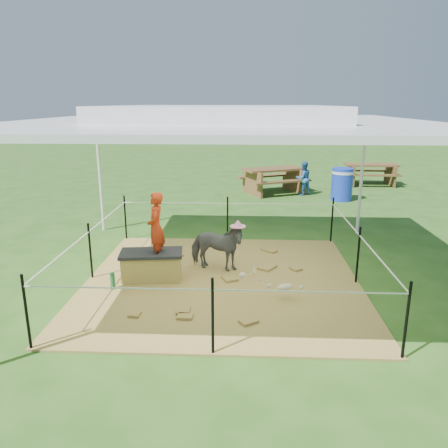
{
  "coord_description": "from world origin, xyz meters",
  "views": [
    {
      "loc": [
        0.35,
        -6.9,
        2.94
      ],
      "look_at": [
        0.0,
        0.6,
        0.85
      ],
      "focal_mm": 35.0,
      "sensor_mm": 36.0,
      "label": 1
    }
  ],
  "objects_px": {
    "pony": "(216,247)",
    "trash_barrel": "(342,184)",
    "picnic_table_near": "(273,181)",
    "picnic_table_far": "(370,174)",
    "woman": "(156,221)",
    "straw_bale": "(152,267)",
    "distant_person": "(303,178)",
    "green_bottle": "(113,281)",
    "foal": "(285,286)"
  },
  "relations": [
    {
      "from": "picnic_table_far",
      "to": "distant_person",
      "type": "bearing_deg",
      "value": -142.93
    },
    {
      "from": "woman",
      "to": "picnic_table_far",
      "type": "distance_m",
      "value": 11.18
    },
    {
      "from": "woman",
      "to": "straw_bale",
      "type": "bearing_deg",
      "value": -96.98
    },
    {
      "from": "green_bottle",
      "to": "distant_person",
      "type": "relative_size",
      "value": 0.25
    },
    {
      "from": "green_bottle",
      "to": "picnic_table_far",
      "type": "height_order",
      "value": "picnic_table_far"
    },
    {
      "from": "trash_barrel",
      "to": "distant_person",
      "type": "bearing_deg",
      "value": 144.84
    },
    {
      "from": "foal",
      "to": "trash_barrel",
      "type": "relative_size",
      "value": 0.79
    },
    {
      "from": "picnic_table_near",
      "to": "picnic_table_far",
      "type": "distance_m",
      "value": 4.04
    },
    {
      "from": "green_bottle",
      "to": "pony",
      "type": "bearing_deg",
      "value": 29.1
    },
    {
      "from": "trash_barrel",
      "to": "distant_person",
      "type": "relative_size",
      "value": 0.91
    },
    {
      "from": "green_bottle",
      "to": "distant_person",
      "type": "xyz_separation_m",
      "value": [
        4.04,
        7.82,
        0.39
      ]
    },
    {
      "from": "woman",
      "to": "trash_barrel",
      "type": "xyz_separation_m",
      "value": [
        4.48,
        6.6,
        -0.55
      ]
    },
    {
      "from": "pony",
      "to": "picnic_table_near",
      "type": "bearing_deg",
      "value": 3.58
    },
    {
      "from": "picnic_table_far",
      "to": "foal",
      "type": "bearing_deg",
      "value": -110.64
    },
    {
      "from": "foal",
      "to": "picnic_table_near",
      "type": "distance_m",
      "value": 8.35
    },
    {
      "from": "straw_bale",
      "to": "picnic_table_far",
      "type": "distance_m",
      "value": 11.22
    },
    {
      "from": "green_bottle",
      "to": "trash_barrel",
      "type": "relative_size",
      "value": 0.27
    },
    {
      "from": "straw_bale",
      "to": "pony",
      "type": "relative_size",
      "value": 0.95
    },
    {
      "from": "pony",
      "to": "foal",
      "type": "xyz_separation_m",
      "value": [
        1.13,
        -1.15,
        -0.21
      ]
    },
    {
      "from": "foal",
      "to": "picnic_table_far",
      "type": "xyz_separation_m",
      "value": [
        4.0,
        10.04,
        0.14
      ]
    },
    {
      "from": "distant_person",
      "to": "trash_barrel",
      "type": "bearing_deg",
      "value": 120.34
    },
    {
      "from": "woman",
      "to": "green_bottle",
      "type": "distance_m",
      "value": 1.19
    },
    {
      "from": "pony",
      "to": "trash_barrel",
      "type": "xyz_separation_m",
      "value": [
        3.51,
        6.15,
        0.04
      ]
    },
    {
      "from": "straw_bale",
      "to": "woman",
      "type": "height_order",
      "value": "woman"
    },
    {
      "from": "picnic_table_far",
      "to": "picnic_table_near",
      "type": "bearing_deg",
      "value": -154.11
    },
    {
      "from": "woman",
      "to": "picnic_table_near",
      "type": "bearing_deg",
      "value": 155.36
    },
    {
      "from": "pony",
      "to": "foal",
      "type": "height_order",
      "value": "pony"
    },
    {
      "from": "pony",
      "to": "trash_barrel",
      "type": "height_order",
      "value": "trash_barrel"
    },
    {
      "from": "woman",
      "to": "green_bottle",
      "type": "xyz_separation_m",
      "value": [
        -0.65,
        -0.45,
        -0.88
      ]
    },
    {
      "from": "green_bottle",
      "to": "pony",
      "type": "xyz_separation_m",
      "value": [
        1.62,
        0.9,
        0.3
      ]
    },
    {
      "from": "distant_person",
      "to": "picnic_table_near",
      "type": "bearing_deg",
      "value": -40.56
    },
    {
      "from": "picnic_table_near",
      "to": "pony",
      "type": "bearing_deg",
      "value": -126.25
    },
    {
      "from": "picnic_table_far",
      "to": "pony",
      "type": "bearing_deg",
      "value": -118.92
    },
    {
      "from": "woman",
      "to": "trash_barrel",
      "type": "distance_m",
      "value": 8.0
    },
    {
      "from": "straw_bale",
      "to": "foal",
      "type": "distance_m",
      "value": 2.31
    },
    {
      "from": "woman",
      "to": "distant_person",
      "type": "height_order",
      "value": "woman"
    },
    {
      "from": "pony",
      "to": "trash_barrel",
      "type": "relative_size",
      "value": 1.02
    },
    {
      "from": "woman",
      "to": "foal",
      "type": "distance_m",
      "value": 2.36
    },
    {
      "from": "trash_barrel",
      "to": "picnic_table_far",
      "type": "xyz_separation_m",
      "value": [
        1.62,
        2.74,
        -0.11
      ]
    },
    {
      "from": "straw_bale",
      "to": "green_bottle",
      "type": "bearing_deg",
      "value": -140.71
    },
    {
      "from": "green_bottle",
      "to": "picnic_table_near",
      "type": "bearing_deg",
      "value": 69.15
    },
    {
      "from": "picnic_table_far",
      "to": "woman",
      "type": "bearing_deg",
      "value": -122.07
    },
    {
      "from": "green_bottle",
      "to": "picnic_table_near",
      "type": "xyz_separation_m",
      "value": [
        3.08,
        8.1,
        0.25
      ]
    },
    {
      "from": "woman",
      "to": "green_bottle",
      "type": "height_order",
      "value": "woman"
    },
    {
      "from": "pony",
      "to": "picnic_table_near",
      "type": "height_order",
      "value": "pony"
    },
    {
      "from": "picnic_table_far",
      "to": "distant_person",
      "type": "relative_size",
      "value": 1.69
    },
    {
      "from": "green_bottle",
      "to": "picnic_table_near",
      "type": "relative_size",
      "value": 0.13
    },
    {
      "from": "trash_barrel",
      "to": "picnic_table_far",
      "type": "relative_size",
      "value": 0.54
    },
    {
      "from": "straw_bale",
      "to": "distant_person",
      "type": "relative_size",
      "value": 0.89
    },
    {
      "from": "woman",
      "to": "picnic_table_far",
      "type": "height_order",
      "value": "woman"
    }
  ]
}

